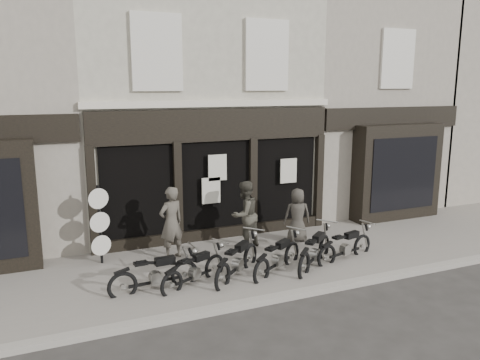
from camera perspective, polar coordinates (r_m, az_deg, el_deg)
name	(u,v)px	position (r m, az deg, el deg)	size (l,w,h in m)	color
ground_plane	(258,278)	(11.48, 2.24, -11.87)	(90.00, 90.00, 0.00)	#2D2B28
pavement	(244,263)	(12.21, 0.43, -10.08)	(30.00, 4.20, 0.12)	slate
kerb	(283,297)	(10.43, 5.23, -13.99)	(30.00, 0.25, 0.13)	gray
central_building	(185,100)	(16.14, -6.73, 9.70)	(7.30, 6.22, 8.34)	#B7B19C
neighbour_right	(343,99)	(18.87, 12.45, 9.61)	(5.60, 6.73, 8.34)	gray
motorcycle_0	(156,277)	(10.68, -10.25, -11.57)	(2.08, 0.57, 0.99)	black
motorcycle_1	(195,272)	(10.87, -5.53, -11.16)	(1.80, 1.10, 0.93)	black
motorcycle_2	(238,263)	(11.23, -0.29, -10.14)	(1.76, 1.60, 1.03)	black
motorcycle_3	(278,260)	(11.54, 4.64, -9.66)	(1.84, 1.31, 0.99)	black
motorcycle_4	(315,253)	(11.99, 9.12, -8.84)	(1.82, 1.58, 1.04)	black
motorcycle_5	(346,249)	(12.58, 12.75, -8.16)	(1.97, 0.78, 0.96)	black
man_left	(171,223)	(12.22, -8.38, -5.18)	(0.69, 0.46, 1.90)	#47423A
man_centre	(245,215)	(12.88, 0.56, -4.24)	(0.91, 0.71, 1.88)	#3C3930
man_right	(297,215)	(13.54, 7.00, -4.27)	(0.76, 0.49, 1.56)	#37332D
advert_sign_post	(100,228)	(12.24, -16.69, -5.68)	(0.51, 0.33, 2.14)	black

